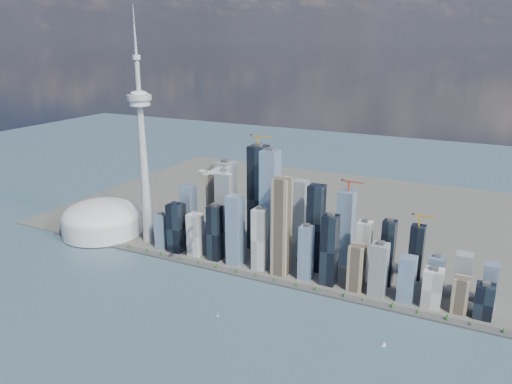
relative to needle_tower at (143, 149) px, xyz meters
The scene contains 10 objects.
ground 491.65m from the needle_tower, 45.94° to the right, with size 4000.00×4000.00×0.00m, color #324857.
seawall 385.07m from the needle_tower, 11.31° to the right, with size 1100.00×22.00×4.00m, color #383838.
land 544.99m from the needle_tower, 52.43° to the left, with size 1400.00×900.00×3.00m, color #4C4C47.
shoreline_trees 380.99m from the needle_tower, 11.31° to the right, with size 960.53×7.20×8.80m.
skyscraper_cluster 390.78m from the needle_tower, ahead, with size 736.00×142.00×273.72m.
needle_tower is the anchor object (origin of this frame).
dome_stadium 241.40m from the needle_tower, behind, with size 200.00×200.00×86.00m.
airplane 327.96m from the needle_tower, 28.00° to the right, with size 70.94×62.76×17.29m.
sailboat_west 464.87m from the needle_tower, 34.17° to the right, with size 7.08×2.78×9.77m.
sailboat_east 690.63m from the needle_tower, 16.62° to the right, with size 7.77×4.25×10.92m.
Camera 1 is at (449.17, -600.29, 480.87)m, focal length 35.00 mm.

